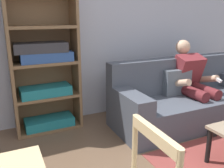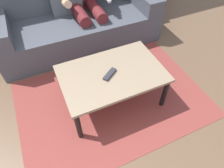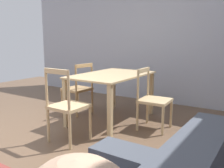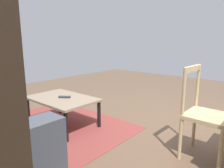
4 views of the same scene
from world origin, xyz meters
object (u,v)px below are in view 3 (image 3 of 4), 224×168
at_px(dining_chair_facing_couch, 67,106).
at_px(dining_chair_by_doorway, 78,89).
at_px(dining_chair_near_wall, 153,100).
at_px(dining_table, 112,81).

height_order(dining_chair_facing_couch, dining_chair_by_doorway, dining_chair_facing_couch).
bearing_deg(dining_chair_by_doorway, dining_chair_near_wall, 90.07).
relative_size(dining_chair_near_wall, dining_chair_facing_couch, 0.93).
relative_size(dining_table, dining_chair_near_wall, 1.59).
height_order(dining_chair_near_wall, dining_chair_facing_couch, dining_chair_facing_couch).
bearing_deg(dining_chair_by_doorway, dining_table, 90.26).
distance_m(dining_table, dining_chair_by_doorway, 0.75).
bearing_deg(dining_chair_facing_couch, dining_chair_by_doorway, -145.32).
xyz_separation_m(dining_chair_near_wall, dining_chair_facing_couch, (1.04, -0.72, 0.03)).
distance_m(dining_table, dining_chair_facing_couch, 1.06).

